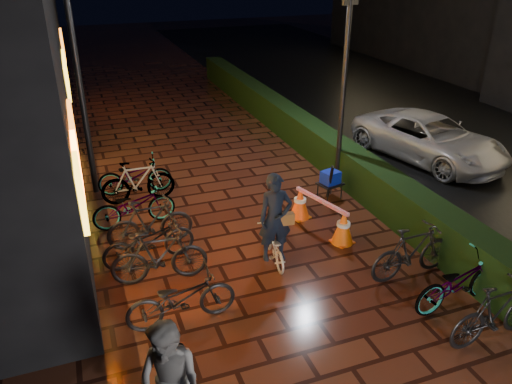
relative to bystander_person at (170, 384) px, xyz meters
name	(u,v)px	position (x,y,z in m)	size (l,w,h in m)	color
ground	(319,322)	(2.77, 1.31, -0.91)	(80.00, 80.00, 0.00)	#381911
asphalt_road	(505,153)	(11.77, 6.31, -0.90)	(11.00, 60.00, 0.01)	black
hedge	(299,129)	(6.07, 9.31, -0.41)	(0.70, 20.00, 1.00)	black
bystander_person	(170,384)	(0.00, 0.00, 0.00)	(0.88, 0.69, 1.82)	slate
van	(429,138)	(9.15, 6.79, -0.24)	(2.20, 4.76, 1.32)	#B2B1B6
lamp_post_hedge	(344,86)	(5.70, 6.10, 1.78)	(0.47, 0.20, 4.89)	black
lamp_post_sf	(78,76)	(-0.40, 7.94, 2.13)	(0.51, 0.30, 5.52)	black
cyclist	(274,231)	(2.74, 3.28, -0.18)	(0.73, 1.40, 1.95)	silver
traffic_barrier	(321,214)	(4.21, 4.14, -0.53)	(0.90, 1.87, 0.76)	#FF620D
cart_assembly	(330,179)	(5.12, 5.42, -0.35)	(0.67, 0.71, 1.08)	black
parked_bikes_storefront	(147,220)	(0.50, 4.96, -0.40)	(2.18, 6.11, 1.09)	black
parked_bikes_hedge	(453,280)	(5.16, 0.94, -0.38)	(2.10, 2.53, 1.09)	black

